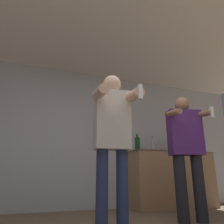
{
  "coord_description": "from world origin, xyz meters",
  "views": [
    {
      "loc": [
        -0.81,
        -1.25,
        0.54
      ],
      "look_at": [
        -0.1,
        0.78,
        1.19
      ],
      "focal_mm": 35.0,
      "sensor_mm": 36.0,
      "label": 1
    }
  ],
  "objects_px": {
    "bottle_red_label": "(137,144)",
    "person_man_side": "(187,148)",
    "person_woman_foreground": "(112,133)",
    "bottle_short_whiskey": "(153,147)",
    "bottle_tall_gin": "(173,148)",
    "bottle_dark_rum": "(187,148)"
  },
  "relations": [
    {
      "from": "bottle_short_whiskey",
      "to": "bottle_red_label",
      "type": "bearing_deg",
      "value": 180.0
    },
    {
      "from": "bottle_tall_gin",
      "to": "person_man_side",
      "type": "relative_size",
      "value": 0.15
    },
    {
      "from": "person_woman_foreground",
      "to": "bottle_tall_gin",
      "type": "bearing_deg",
      "value": 42.21
    },
    {
      "from": "person_woman_foreground",
      "to": "bottle_dark_rum",
      "type": "bearing_deg",
      "value": 37.45
    },
    {
      "from": "person_man_side",
      "to": "bottle_short_whiskey",
      "type": "bearing_deg",
      "value": 80.89
    },
    {
      "from": "bottle_dark_rum",
      "to": "bottle_tall_gin",
      "type": "bearing_deg",
      "value": 180.0
    },
    {
      "from": "bottle_dark_rum",
      "to": "person_man_side",
      "type": "bearing_deg",
      "value": -128.49
    },
    {
      "from": "person_woman_foreground",
      "to": "person_man_side",
      "type": "distance_m",
      "value": 1.3
    },
    {
      "from": "bottle_red_label",
      "to": "person_man_side",
      "type": "distance_m",
      "value": 1.27
    },
    {
      "from": "person_woman_foreground",
      "to": "person_man_side",
      "type": "bearing_deg",
      "value": 20.21
    },
    {
      "from": "bottle_short_whiskey",
      "to": "person_woman_foreground",
      "type": "xyz_separation_m",
      "value": [
        -1.42,
        -1.69,
        -0.14
      ]
    },
    {
      "from": "person_woman_foreground",
      "to": "bottle_short_whiskey",
      "type": "bearing_deg",
      "value": 49.99
    },
    {
      "from": "person_man_side",
      "to": "bottle_tall_gin",
      "type": "bearing_deg",
      "value": 62.57
    },
    {
      "from": "bottle_red_label",
      "to": "person_man_side",
      "type": "bearing_deg",
      "value": -84.03
    },
    {
      "from": "bottle_tall_gin",
      "to": "bottle_dark_rum",
      "type": "bearing_deg",
      "value": 0.0
    },
    {
      "from": "bottle_tall_gin",
      "to": "person_man_side",
      "type": "xyz_separation_m",
      "value": [
        -0.65,
        -1.24,
        -0.18
      ]
    },
    {
      "from": "person_woman_foreground",
      "to": "person_man_side",
      "type": "relative_size",
      "value": 0.96
    },
    {
      "from": "bottle_tall_gin",
      "to": "bottle_red_label",
      "type": "xyz_separation_m",
      "value": [
        -0.78,
        0.0,
        0.04
      ]
    },
    {
      "from": "person_woman_foreground",
      "to": "bottle_red_label",
      "type": "bearing_deg",
      "value": 57.19
    },
    {
      "from": "bottle_short_whiskey",
      "to": "person_woman_foreground",
      "type": "distance_m",
      "value": 2.21
    },
    {
      "from": "bottle_tall_gin",
      "to": "bottle_short_whiskey",
      "type": "height_order",
      "value": "bottle_short_whiskey"
    },
    {
      "from": "bottle_tall_gin",
      "to": "bottle_red_label",
      "type": "relative_size",
      "value": 0.7
    }
  ]
}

